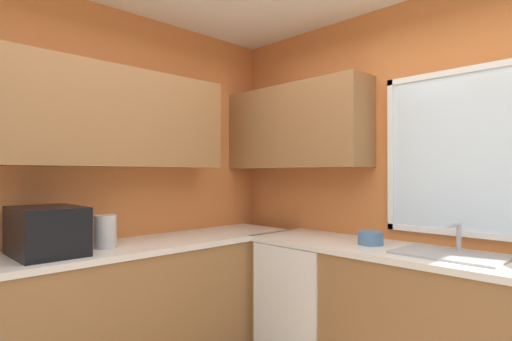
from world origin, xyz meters
TOP-DOWN VIEW (x-y plane):
  - room_shell at (-0.75, 0.49)m, footprint 3.54×3.33m
  - counter_run_left at (-1.40, 0.00)m, footprint 0.65×2.94m
  - counter_run_back at (0.21, 1.30)m, footprint 2.63×0.65m
  - dishwasher at (-0.74, 1.27)m, footprint 0.60×0.60m
  - microwave at (-1.40, -0.42)m, footprint 0.48×0.36m
  - kettle at (-1.38, -0.06)m, footprint 0.14×0.14m
  - sink_assembly at (0.30, 1.30)m, footprint 0.60×0.40m
  - bowl at (-0.22, 1.30)m, footprint 0.17×0.17m

SIDE VIEW (x-z plane):
  - dishwasher at x=-0.74m, z-range 0.00..0.87m
  - counter_run_left at x=-1.40m, z-range 0.00..0.91m
  - counter_run_back at x=0.21m, z-range 0.00..0.91m
  - sink_assembly at x=0.30m, z-range 0.83..1.02m
  - bowl at x=-0.22m, z-range 0.91..1.00m
  - kettle at x=-1.38m, z-range 0.91..1.13m
  - microwave at x=-1.40m, z-range 0.91..1.20m
  - room_shell at x=-0.75m, z-range 0.48..3.20m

